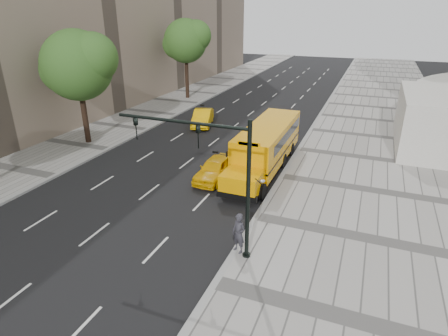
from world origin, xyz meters
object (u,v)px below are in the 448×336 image
at_px(traffic_signal, 217,170).
at_px(taxi_near, 216,169).
at_px(pedestrian, 239,233).
at_px(school_bus, 267,143).
at_px(tree_c, 186,41).
at_px(tree_b, 78,65).
at_px(taxi_far, 203,118).

bearing_deg(traffic_signal, taxi_near, 113.47).
xyz_separation_m(pedestrian, traffic_signal, (-0.96, -0.19, 2.99)).
bearing_deg(traffic_signal, pedestrian, 11.39).
relative_size(school_bus, pedestrian, 6.10).
relative_size(tree_c, school_bus, 0.81).
bearing_deg(traffic_signal, tree_b, 147.61).
height_order(tree_c, school_bus, tree_c).
distance_m(tree_b, taxi_far, 11.89).
xyz_separation_m(tree_b, traffic_signal, (15.59, -9.89, -2.26)).
bearing_deg(pedestrian, tree_c, 145.14).
height_order(tree_b, tree_c, tree_c).
bearing_deg(taxi_far, traffic_signal, -79.91).
distance_m(school_bus, traffic_signal, 10.83).
xyz_separation_m(tree_c, pedestrian, (16.55, -27.77, -5.77)).
bearing_deg(tree_c, taxi_near, -58.96).
relative_size(school_bus, taxi_far, 2.52).
xyz_separation_m(tree_b, taxi_far, (6.50, 8.24, -5.59)).
height_order(tree_b, school_bus, tree_b).
height_order(taxi_far, pedestrian, pedestrian).
relative_size(tree_b, school_bus, 0.78).
bearing_deg(school_bus, taxi_near, -127.95).
bearing_deg(tree_c, taxi_far, -56.53).
distance_m(tree_b, school_bus, 15.60).
bearing_deg(tree_c, school_bus, -49.42).
bearing_deg(traffic_signal, taxi_far, 116.64).
distance_m(taxi_near, pedestrian, 8.28).
bearing_deg(tree_c, pedestrian, -59.20).
bearing_deg(tree_b, taxi_near, -11.57).
bearing_deg(taxi_far, pedestrian, -77.28).
xyz_separation_m(taxi_far, pedestrian, (10.05, -17.93, 0.34)).
height_order(tree_c, pedestrian, tree_c).
relative_size(tree_c, taxi_near, 2.19).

